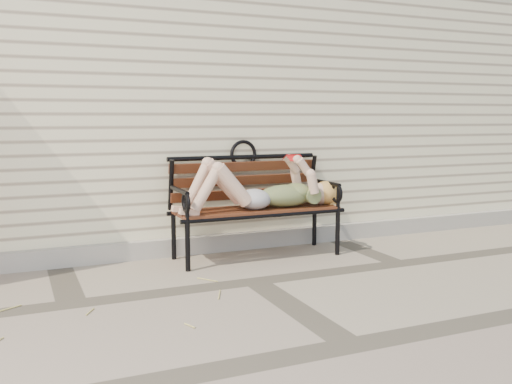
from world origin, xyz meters
name	(u,v)px	position (x,y,z in m)	size (l,w,h in m)	color
ground	(255,281)	(0.00, 0.00, 0.00)	(80.00, 80.00, 0.00)	gray
house_wall	(153,88)	(0.00, 3.00, 1.50)	(8.00, 4.00, 3.00)	#F7EEC1
foundation_strip	(211,244)	(0.00, 0.97, 0.07)	(8.00, 0.10, 0.15)	#A6A096
garden_bench	(253,191)	(0.30, 0.75, 0.54)	(1.49, 0.60, 0.97)	black
reading_woman	(260,189)	(0.31, 0.63, 0.57)	(1.41, 0.32, 0.44)	#0B414E
straw_scatter	(14,329)	(-1.59, -0.33, 0.01)	(3.06, 1.49, 0.01)	tan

